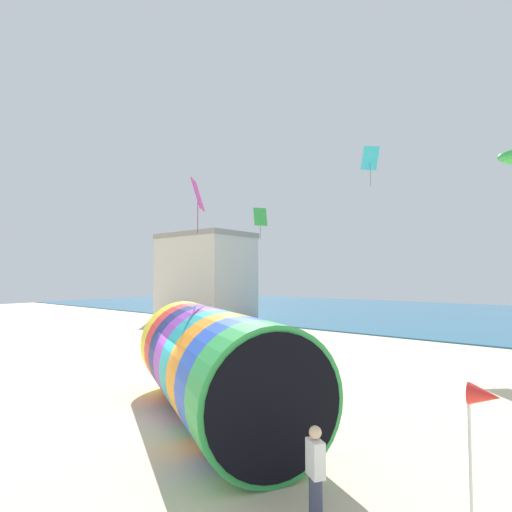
% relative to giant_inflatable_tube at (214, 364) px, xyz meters
% --- Properties ---
extents(ground_plane, '(120.00, 120.00, 0.00)m').
position_rel_giant_inflatable_tube_xyz_m(ground_plane, '(-0.82, -0.92, -1.65)').
color(ground_plane, beige).
extents(sea, '(120.00, 40.00, 0.10)m').
position_rel_giant_inflatable_tube_xyz_m(sea, '(-0.82, 39.29, -1.60)').
color(sea, '#236084').
rests_on(sea, ground).
extents(giant_inflatable_tube, '(9.09, 6.90, 3.31)m').
position_rel_giant_inflatable_tube_xyz_m(giant_inflatable_tube, '(0.00, 0.00, 0.00)').
color(giant_inflatable_tube, yellow).
rests_on(giant_inflatable_tube, ground).
extents(kite_handler, '(0.42, 0.38, 1.70)m').
position_rel_giant_inflatable_tube_xyz_m(kite_handler, '(4.98, -2.47, -0.78)').
color(kite_handler, '#383D56').
rests_on(kite_handler, ground).
extents(kite_cyan_diamond, '(1.32, 1.31, 2.63)m').
position_rel_giant_inflatable_tube_xyz_m(kite_cyan_diamond, '(-2.24, 17.07, 10.69)').
color(kite_cyan_diamond, '#2DB2C6').
extents(kite_green_diamond, '(0.78, 0.90, 2.05)m').
position_rel_giant_inflatable_tube_xyz_m(kite_green_diamond, '(-7.02, 11.02, 6.41)').
color(kite_green_diamond, green).
extents(kite_magenta_diamond, '(0.88, 1.01, 2.26)m').
position_rel_giant_inflatable_tube_xyz_m(kite_magenta_diamond, '(-3.67, 2.63, 6.04)').
color(kite_magenta_diamond, '#D1339E').
extents(promenade_building, '(9.01, 6.41, 8.67)m').
position_rel_giant_inflatable_tube_xyz_m(promenade_building, '(-21.16, 19.72, 2.69)').
color(promenade_building, beige).
rests_on(promenade_building, ground).
extents(beach_flag, '(0.47, 0.36, 2.63)m').
position_rel_giant_inflatable_tube_xyz_m(beach_flag, '(7.42, -1.48, 0.68)').
color(beach_flag, silver).
rests_on(beach_flag, ground).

